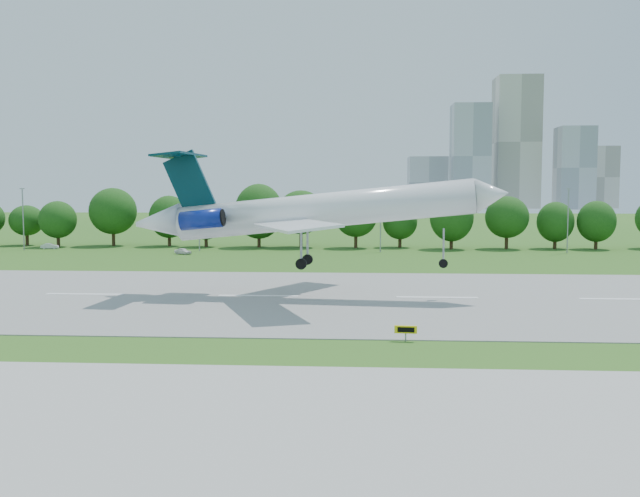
{
  "coord_description": "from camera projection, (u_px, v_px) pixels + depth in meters",
  "views": [
    {
      "loc": [
        11.86,
        -53.88,
        12.14
      ],
      "look_at": [
        7.41,
        18.0,
        6.06
      ],
      "focal_mm": 40.0,
      "sensor_mm": 36.0,
      "label": 1
    }
  ],
  "objects": [
    {
      "name": "tree_line",
      "position": [
        306.0,
        217.0,
        146.32
      ],
      "size": [
        288.4,
        8.4,
        10.4
      ],
      "color": "#382314",
      "rests_on": "ground"
    },
    {
      "name": "ground",
      "position": [
        211.0,
        345.0,
        55.34
      ],
      "size": [
        600.0,
        600.0,
        0.0
      ],
      "primitive_type": "plane",
      "color": "#285516",
      "rests_on": "ground"
    },
    {
      "name": "taxiway",
      "position": [
        137.0,
        419.0,
        37.44
      ],
      "size": [
        400.0,
        23.0,
        0.08
      ],
      "primitive_type": "cube",
      "color": "#ADADA8",
      "rests_on": "ground"
    },
    {
      "name": "service_vehicle_b",
      "position": [
        183.0,
        251.0,
        131.5
      ],
      "size": [
        3.65,
        2.81,
        1.16
      ],
      "primitive_type": "imported",
      "rotation": [
        0.0,
        0.0,
        1.08
      ],
      "color": "white",
      "rests_on": "ground"
    },
    {
      "name": "airliner",
      "position": [
        305.0,
        211.0,
        79.19
      ],
      "size": [
        42.17,
        30.52,
        13.16
      ],
      "rotation": [
        0.0,
        -0.1,
        -0.06
      ],
      "color": "white",
      "rests_on": "ground"
    },
    {
      "name": "runway",
      "position": [
        258.0,
        296.0,
        80.2
      ],
      "size": [
        400.0,
        45.0,
        0.08
      ],
      "primitive_type": "cube",
      "color": "gray",
      "rests_on": "ground"
    },
    {
      "name": "light_poles",
      "position": [
        289.0,
        219.0,
        136.51
      ],
      "size": [
        175.9,
        0.25,
        12.19
      ],
      "color": "gray",
      "rests_on": "ground"
    },
    {
      "name": "taxi_sign_centre",
      "position": [
        406.0,
        330.0,
        56.6
      ],
      "size": [
        1.8,
        0.39,
        1.26
      ],
      "rotation": [
        0.0,
        0.0,
        -0.1
      ],
      "color": "gray",
      "rests_on": "ground"
    },
    {
      "name": "skyline",
      "position": [
        509.0,
        158.0,
        435.09
      ],
      "size": [
        127.0,
        52.0,
        80.0
      ],
      "color": "#B2B2B7",
      "rests_on": "ground"
    },
    {
      "name": "service_vehicle_a",
      "position": [
        50.0,
        246.0,
        143.25
      ],
      "size": [
        3.59,
        1.97,
        1.12
      ],
      "primitive_type": "imported",
      "rotation": [
        0.0,
        0.0,
        1.81
      ],
      "color": "silver",
      "rests_on": "ground"
    }
  ]
}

